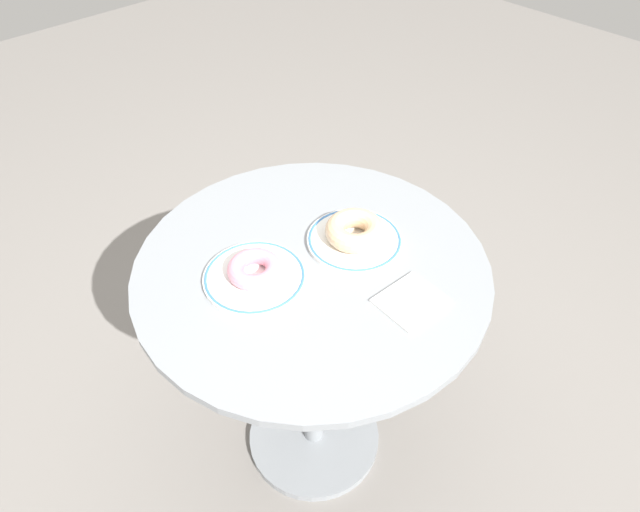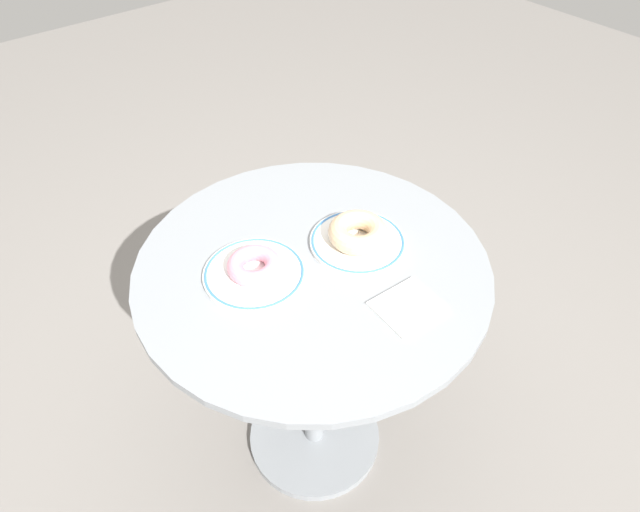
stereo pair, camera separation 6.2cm
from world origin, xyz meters
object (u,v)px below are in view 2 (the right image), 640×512
paper_napkin (408,306)px  plate_right (358,242)px  donut_pink_frosted (254,265)px  plate_left (254,273)px  cafe_table (313,329)px  donut_glazed (358,232)px

paper_napkin → plate_right: bearing=76.7°
plate_right → donut_pink_frosted: 0.23m
plate_left → donut_pink_frosted: 0.02m
plate_left → paper_napkin: bearing=-55.0°
cafe_table → paper_napkin: 0.31m
plate_right → donut_pink_frosted: (-0.22, 0.06, 0.02)m
plate_left → donut_glazed: donut_glazed is taller
plate_left → donut_glazed: 0.23m
plate_right → plate_left: bearing=165.0°
plate_left → paper_napkin: plate_left is taller
plate_left → donut_glazed: (0.22, -0.06, 0.03)m
cafe_table → plate_left: size_ratio=3.58×
donut_pink_frosted → donut_glazed: (0.22, -0.06, 0.00)m
plate_right → paper_napkin: (-0.05, -0.19, -0.00)m
cafe_table → donut_pink_frosted: 0.27m
plate_right → paper_napkin: bearing=-103.3°
plate_left → donut_glazed: size_ratio=1.62×
plate_right → donut_glazed: 0.03m
donut_pink_frosted → donut_glazed: 0.23m
cafe_table → donut_pink_frosted: (-0.11, 0.05, 0.24)m
donut_pink_frosted → paper_napkin: 0.31m
cafe_table → plate_left: bearing=157.5°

